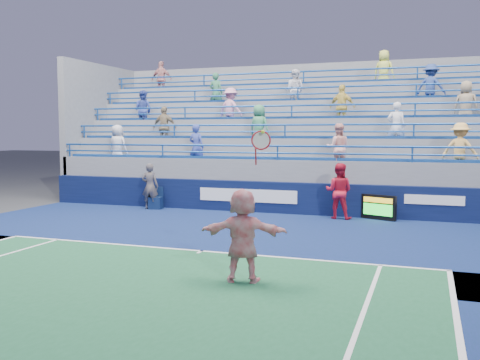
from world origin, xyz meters
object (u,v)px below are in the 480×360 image
at_px(line_judge, 150,186).
at_px(serve_speed_board, 379,207).
at_px(judge_chair, 156,202).
at_px(tennis_player, 243,235).
at_px(ball_girl, 339,191).

bearing_deg(line_judge, serve_speed_board, 173.05).
xyz_separation_m(judge_chair, tennis_player, (6.20, -8.11, 0.63)).
relative_size(serve_speed_board, ball_girl, 0.62).
bearing_deg(tennis_player, line_judge, 128.60).
xyz_separation_m(serve_speed_board, judge_chair, (-7.97, -0.14, -0.15)).
bearing_deg(judge_chair, tennis_player, -52.61).
bearing_deg(serve_speed_board, ball_girl, -171.12).
bearing_deg(ball_girl, judge_chair, 3.83).
relative_size(tennis_player, ball_girl, 1.56).
distance_m(serve_speed_board, ball_girl, 1.37).
bearing_deg(tennis_player, serve_speed_board, 77.86).
distance_m(tennis_player, ball_girl, 8.07).
height_order(serve_speed_board, line_judge, line_judge).
relative_size(serve_speed_board, judge_chair, 1.41).
distance_m(serve_speed_board, tennis_player, 8.46).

